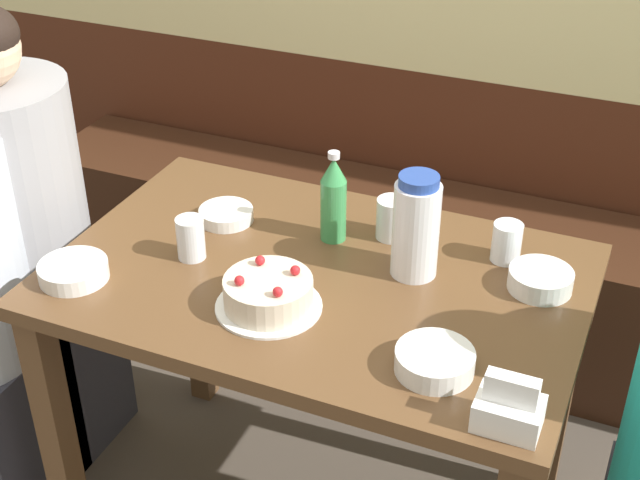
% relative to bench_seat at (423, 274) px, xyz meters
% --- Properties ---
extents(bench_seat, '(2.55, 0.38, 0.48)m').
position_rel_bench_seat_xyz_m(bench_seat, '(0.00, 0.00, 0.00)').
color(bench_seat, '#381E11').
rests_on(bench_seat, ground_plane).
extents(dining_table, '(1.10, 0.72, 0.75)m').
position_rel_bench_seat_xyz_m(dining_table, '(0.00, -0.83, 0.39)').
color(dining_table, brown).
rests_on(dining_table, ground_plane).
extents(birthday_cake, '(0.21, 0.21, 0.09)m').
position_rel_bench_seat_xyz_m(birthday_cake, '(-0.04, -0.98, 0.55)').
color(birthday_cake, white).
rests_on(birthday_cake, dining_table).
extents(water_pitcher, '(0.10, 0.10, 0.23)m').
position_rel_bench_seat_xyz_m(water_pitcher, '(0.18, -0.75, 0.62)').
color(water_pitcher, white).
rests_on(water_pitcher, dining_table).
extents(soju_bottle, '(0.06, 0.06, 0.21)m').
position_rel_bench_seat_xyz_m(soju_bottle, '(-0.03, -0.69, 0.61)').
color(soju_bottle, '#388E4C').
rests_on(soju_bottle, dining_table).
extents(napkin_holder, '(0.11, 0.08, 0.11)m').
position_rel_bench_seat_xyz_m(napkin_holder, '(0.47, -1.12, 0.55)').
color(napkin_holder, white).
rests_on(napkin_holder, dining_table).
extents(bowl_soup_white, '(0.13, 0.13, 0.04)m').
position_rel_bench_seat_xyz_m(bowl_soup_white, '(0.44, -0.70, 0.53)').
color(bowl_soup_white, white).
rests_on(bowl_soup_white, dining_table).
extents(bowl_rice_small, '(0.14, 0.14, 0.04)m').
position_rel_bench_seat_xyz_m(bowl_rice_small, '(0.31, -1.03, 0.53)').
color(bowl_rice_small, white).
rests_on(bowl_rice_small, dining_table).
extents(bowl_side_dish, '(0.14, 0.14, 0.04)m').
position_rel_bench_seat_xyz_m(bowl_side_dish, '(-0.46, -1.05, 0.53)').
color(bowl_side_dish, white).
rests_on(bowl_side_dish, dining_table).
extents(bowl_sauce_shallow, '(0.12, 0.12, 0.03)m').
position_rel_bench_seat_xyz_m(bowl_sauce_shallow, '(-0.28, -0.71, 0.53)').
color(bowl_sauce_shallow, white).
rests_on(bowl_sauce_shallow, dining_table).
extents(glass_water_tall, '(0.06, 0.06, 0.09)m').
position_rel_bench_seat_xyz_m(glass_water_tall, '(-0.27, -0.88, 0.56)').
color(glass_water_tall, silver).
rests_on(glass_water_tall, dining_table).
extents(glass_tumbler_short, '(0.06, 0.06, 0.09)m').
position_rel_bench_seat_xyz_m(glass_tumbler_short, '(0.35, -0.62, 0.56)').
color(glass_tumbler_short, silver).
rests_on(glass_tumbler_short, dining_table).
extents(glass_shot_small, '(0.07, 0.07, 0.09)m').
position_rel_bench_seat_xyz_m(glass_shot_small, '(0.09, -0.63, 0.56)').
color(glass_shot_small, silver).
rests_on(glass_shot_small, dining_table).
extents(person_pale_blue_shirt, '(0.36, 0.36, 1.22)m').
position_rel_bench_seat_xyz_m(person_pale_blue_shirt, '(-0.81, -0.82, 0.36)').
color(person_pale_blue_shirt, '#33333D').
rests_on(person_pale_blue_shirt, ground_plane).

